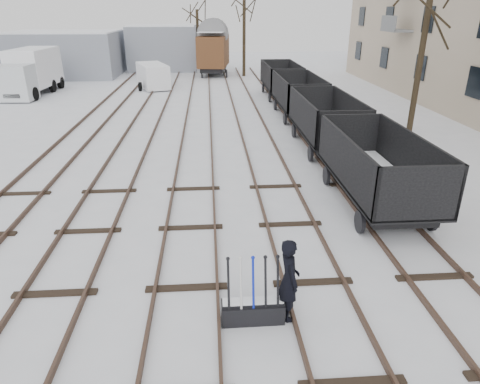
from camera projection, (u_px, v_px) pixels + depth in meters
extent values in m
plane|color=white|center=(187.00, 289.00, 10.00)|extent=(120.00, 120.00, 0.00)
cube|color=black|center=(69.00, 133.00, 22.35)|extent=(0.07, 52.00, 0.15)
cube|color=black|center=(97.00, 132.00, 22.45)|extent=(0.07, 52.00, 0.15)
cube|color=black|center=(127.00, 131.00, 22.55)|extent=(0.07, 52.00, 0.15)
cube|color=black|center=(154.00, 131.00, 22.65)|extent=(0.07, 52.00, 0.15)
cube|color=black|center=(79.00, 249.00, 11.62)|extent=(1.90, 0.20, 0.08)
cube|color=black|center=(184.00, 130.00, 22.76)|extent=(0.07, 52.00, 0.15)
cube|color=black|center=(211.00, 130.00, 22.85)|extent=(0.07, 52.00, 0.15)
cube|color=black|center=(190.00, 245.00, 11.83)|extent=(1.90, 0.20, 0.08)
cube|color=black|center=(240.00, 129.00, 22.96)|extent=(0.07, 52.00, 0.15)
cube|color=black|center=(266.00, 129.00, 23.06)|extent=(0.07, 52.00, 0.15)
cube|color=black|center=(297.00, 241.00, 12.03)|extent=(1.90, 0.20, 0.08)
cube|color=black|center=(295.00, 128.00, 23.16)|extent=(0.07, 52.00, 0.15)
cube|color=black|center=(321.00, 128.00, 23.26)|extent=(0.07, 52.00, 0.15)
cube|color=black|center=(400.00, 237.00, 12.23)|extent=(1.90, 0.20, 0.08)
cube|color=#8B919D|center=(66.00, 54.00, 41.33)|extent=(10.00, 8.00, 4.00)
cube|color=white|center=(63.00, 32.00, 40.53)|extent=(9.80, 7.84, 0.10)
cube|color=#8B919D|center=(163.00, 48.00, 45.53)|extent=(7.00, 6.00, 4.40)
cube|color=white|center=(162.00, 25.00, 44.64)|extent=(6.86, 5.88, 0.10)
cube|color=black|center=(253.00, 312.00, 8.90)|extent=(1.30, 0.43, 0.44)
cube|color=black|center=(253.00, 302.00, 8.81)|extent=(1.30, 0.31, 0.06)
cube|color=white|center=(253.00, 301.00, 8.79)|extent=(1.25, 0.27, 0.03)
cylinder|color=black|center=(228.00, 284.00, 8.58)|extent=(0.05, 0.31, 1.08)
cylinder|color=silver|center=(241.00, 283.00, 8.60)|extent=(0.05, 0.31, 1.08)
cylinder|color=#0E20B8|center=(253.00, 283.00, 8.61)|extent=(0.05, 0.31, 1.08)
cylinder|color=black|center=(265.00, 282.00, 8.63)|extent=(0.05, 0.31, 1.08)
cylinder|color=black|center=(278.00, 281.00, 8.65)|extent=(0.05, 0.31, 1.08)
imported|color=black|center=(289.00, 279.00, 8.77)|extent=(0.52, 0.72, 1.84)
cube|color=black|center=(374.00, 187.00, 14.08)|extent=(1.88, 5.16, 0.39)
cube|color=black|center=(375.00, 181.00, 14.00)|extent=(2.34, 5.86, 0.12)
cube|color=black|center=(343.00, 159.00, 13.62)|extent=(0.10, 5.86, 1.56)
cube|color=black|center=(412.00, 158.00, 13.77)|extent=(0.10, 5.86, 1.56)
cube|color=white|center=(375.00, 179.00, 13.97)|extent=(2.11, 5.63, 0.06)
cylinder|color=black|center=(360.00, 222.00, 12.40)|extent=(0.12, 0.68, 0.68)
cylinder|color=black|center=(383.00, 174.00, 15.99)|extent=(0.12, 0.68, 0.68)
cube|color=black|center=(324.00, 134.00, 19.95)|extent=(1.88, 5.16, 0.39)
cube|color=black|center=(325.00, 130.00, 19.87)|extent=(2.34, 5.86, 0.12)
cube|color=black|center=(302.00, 114.00, 19.49)|extent=(0.10, 5.86, 1.56)
cube|color=black|center=(350.00, 113.00, 19.64)|extent=(0.10, 5.86, 1.56)
cube|color=white|center=(325.00, 128.00, 19.83)|extent=(2.11, 5.63, 0.06)
cylinder|color=black|center=(310.00, 153.00, 18.27)|extent=(0.12, 0.68, 0.68)
cylinder|color=black|center=(335.00, 130.00, 21.85)|extent=(0.12, 0.68, 0.68)
cube|color=black|center=(298.00, 106.00, 25.81)|extent=(1.88, 5.16, 0.39)
cube|color=black|center=(298.00, 103.00, 25.74)|extent=(2.34, 5.86, 0.12)
cube|color=black|center=(280.00, 90.00, 25.35)|extent=(0.10, 5.86, 1.56)
cube|color=black|center=(317.00, 89.00, 25.50)|extent=(0.10, 5.86, 1.56)
cube|color=white|center=(298.00, 101.00, 25.70)|extent=(2.11, 5.63, 0.06)
cylinder|color=black|center=(285.00, 118.00, 24.14)|extent=(0.12, 0.68, 0.68)
cylinder|color=black|center=(308.00, 104.00, 27.72)|extent=(0.12, 0.68, 0.68)
cube|color=black|center=(281.00, 88.00, 31.68)|extent=(1.88, 5.16, 0.39)
cube|color=black|center=(281.00, 85.00, 31.60)|extent=(2.34, 5.86, 0.12)
cube|color=black|center=(266.00, 75.00, 31.22)|extent=(0.10, 5.86, 1.56)
cube|color=black|center=(296.00, 74.00, 31.37)|extent=(0.10, 5.86, 1.56)
cube|color=white|center=(281.00, 84.00, 31.56)|extent=(2.11, 5.63, 0.06)
cylinder|color=black|center=(270.00, 97.00, 30.00)|extent=(0.12, 0.68, 0.68)
cylinder|color=black|center=(290.00, 88.00, 33.59)|extent=(0.12, 0.68, 0.68)
cube|color=black|center=(214.00, 68.00, 42.02)|extent=(2.69, 4.95, 0.43)
cube|color=#492916|center=(213.00, 51.00, 41.39)|extent=(3.29, 5.66, 2.78)
cube|color=white|center=(213.00, 31.00, 40.69)|extent=(3.00, 5.36, 0.04)
cylinder|color=black|center=(202.00, 74.00, 40.50)|extent=(0.13, 0.75, 0.75)
cylinder|color=black|center=(225.00, 69.00, 43.80)|extent=(0.13, 0.75, 0.75)
cube|color=black|center=(34.00, 87.00, 32.58)|extent=(1.51, 7.33, 0.29)
cube|color=silver|center=(18.00, 83.00, 29.82)|extent=(2.39, 2.03, 2.40)
cube|color=white|center=(34.00, 67.00, 32.74)|extent=(2.64, 5.10, 2.68)
cube|color=white|center=(31.00, 49.00, 32.20)|extent=(2.59, 5.00, 0.04)
cylinder|color=black|center=(6.00, 94.00, 30.25)|extent=(0.29, 0.96, 0.96)
cylinder|color=black|center=(59.00, 82.00, 35.13)|extent=(0.29, 0.96, 0.96)
cube|color=white|center=(153.00, 76.00, 35.03)|extent=(3.19, 4.77, 1.80)
cube|color=white|center=(152.00, 64.00, 34.67)|extent=(3.11, 4.66, 0.04)
cylinder|color=black|center=(140.00, 87.00, 33.95)|extent=(0.22, 0.70, 0.70)
cylinder|color=black|center=(166.00, 81.00, 36.63)|extent=(0.22, 0.70, 0.70)
cylinder|color=black|center=(2.00, 25.00, 36.34)|extent=(0.04, 0.04, 4.45)
cylinder|color=black|center=(421.00, 58.00, 21.18)|extent=(0.30, 0.30, 7.59)
cylinder|color=black|center=(198.00, 40.00, 45.48)|extent=(0.30, 0.30, 6.01)
cylinder|color=black|center=(244.00, 30.00, 40.10)|extent=(0.30, 0.30, 8.41)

